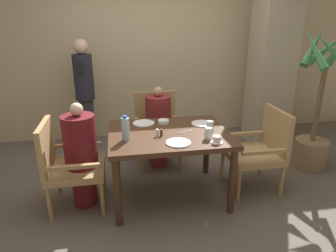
# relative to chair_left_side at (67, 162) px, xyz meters

# --- Properties ---
(ground_plane) EXTENTS (16.00, 16.00, 0.00)m
(ground_plane) POSITION_rel_chair_left_side_xyz_m (1.03, 0.00, -0.49)
(ground_plane) COLOR #60564C
(wall_back) EXTENTS (8.00, 0.06, 2.80)m
(wall_back) POSITION_rel_chair_left_side_xyz_m (1.03, 1.94, 0.91)
(wall_back) COLOR #C6B289
(wall_back) RESTS_ON ground_plane
(pillar_stone) EXTENTS (0.53, 0.53, 2.70)m
(pillar_stone) POSITION_rel_chair_left_side_xyz_m (2.80, 1.29, 0.86)
(pillar_stone) COLOR tan
(pillar_stone) RESTS_ON ground_plane
(dining_table) EXTENTS (1.22, 0.96, 0.74)m
(dining_table) POSITION_rel_chair_left_side_xyz_m (1.03, 0.00, 0.16)
(dining_table) COLOR #422819
(dining_table) RESTS_ON ground_plane
(chair_left_side) EXTENTS (0.56, 0.56, 0.91)m
(chair_left_side) POSITION_rel_chair_left_side_xyz_m (0.00, 0.00, 0.00)
(chair_left_side) COLOR #A88451
(chair_left_side) RESTS_ON ground_plane
(diner_in_left_chair) EXTENTS (0.32, 0.32, 1.09)m
(diner_in_left_chair) POSITION_rel_chair_left_side_xyz_m (0.15, 0.00, 0.07)
(diner_in_left_chair) COLOR #5B1419
(diner_in_left_chair) RESTS_ON ground_plane
(chair_far_side) EXTENTS (0.56, 0.56, 0.91)m
(chair_far_side) POSITION_rel_chair_left_side_xyz_m (1.03, 0.90, 0.00)
(chair_far_side) COLOR #A88451
(chair_far_side) RESTS_ON ground_plane
(diner_in_far_chair) EXTENTS (0.32, 0.32, 1.05)m
(diner_in_far_chair) POSITION_rel_chair_left_side_xyz_m (1.03, 0.75, 0.05)
(diner_in_far_chair) COLOR maroon
(diner_in_far_chair) RESTS_ON ground_plane
(chair_right_side) EXTENTS (0.56, 0.56, 0.91)m
(chair_right_side) POSITION_rel_chair_left_side_xyz_m (2.06, 0.00, 0.00)
(chair_right_side) COLOR #A88451
(chair_right_side) RESTS_ON ground_plane
(standing_host) EXTENTS (0.27, 0.30, 1.58)m
(standing_host) POSITION_rel_chair_left_side_xyz_m (0.09, 1.50, 0.36)
(standing_host) COLOR #2D2D33
(standing_host) RESTS_ON ground_plane
(potted_palm) EXTENTS (0.65, 0.66, 1.81)m
(potted_palm) POSITION_rel_chair_left_side_xyz_m (2.95, 0.33, 0.17)
(potted_palm) COLOR #896B4C
(potted_palm) RESTS_ON ground_plane
(plate_main_left) EXTENTS (0.24, 0.24, 0.01)m
(plate_main_left) POSITION_rel_chair_left_side_xyz_m (1.07, -0.30, 0.26)
(plate_main_left) COLOR white
(plate_main_left) RESTS_ON dining_table
(plate_main_right) EXTENTS (0.24, 0.24, 0.01)m
(plate_main_right) POSITION_rel_chair_left_side_xyz_m (1.44, 0.18, 0.26)
(plate_main_right) COLOR white
(plate_main_right) RESTS_ON dining_table
(plate_dessert_center) EXTENTS (0.24, 0.24, 0.01)m
(plate_dessert_center) POSITION_rel_chair_left_side_xyz_m (0.80, 0.31, 0.26)
(plate_dessert_center) COLOR white
(plate_dessert_center) RESTS_ON dining_table
(teacup_with_saucer) EXTENTS (0.11, 0.11, 0.07)m
(teacup_with_saucer) POSITION_rel_chair_left_side_xyz_m (1.42, -0.35, 0.28)
(teacup_with_saucer) COLOR white
(teacup_with_saucer) RESTS_ON dining_table
(bowl_small) EXTENTS (0.12, 0.12, 0.04)m
(bowl_small) POSITION_rel_chair_left_side_xyz_m (1.02, 0.28, 0.27)
(bowl_small) COLOR white
(bowl_small) RESTS_ON dining_table
(water_bottle) EXTENTS (0.08, 0.08, 0.24)m
(water_bottle) POSITION_rel_chair_left_side_xyz_m (0.59, -0.13, 0.36)
(water_bottle) COLOR #A3C6DB
(water_bottle) RESTS_ON dining_table
(glass_tall_near) EXTENTS (0.07, 0.07, 0.11)m
(glass_tall_near) POSITION_rel_chair_left_side_xyz_m (1.38, -0.24, 0.30)
(glass_tall_near) COLOR silver
(glass_tall_near) RESTS_ON dining_table
(glass_tall_mid) EXTENTS (0.07, 0.07, 0.11)m
(glass_tall_mid) POSITION_rel_chair_left_side_xyz_m (1.45, -0.05, 0.30)
(glass_tall_mid) COLOR silver
(glass_tall_mid) RESTS_ON dining_table
(salt_shaker) EXTENTS (0.03, 0.03, 0.07)m
(salt_shaker) POSITION_rel_chair_left_side_xyz_m (0.90, -0.09, 0.29)
(salt_shaker) COLOR white
(salt_shaker) RESTS_ON dining_table
(pepper_shaker) EXTENTS (0.03, 0.03, 0.07)m
(pepper_shaker) POSITION_rel_chair_left_side_xyz_m (0.94, -0.09, 0.28)
(pepper_shaker) COLOR #4C3D2D
(pepper_shaker) RESTS_ON dining_table
(fork_beside_plate) EXTENTS (0.18, 0.08, 0.00)m
(fork_beside_plate) POSITION_rel_chair_left_side_xyz_m (1.21, -0.02, 0.25)
(fork_beside_plate) COLOR silver
(fork_beside_plate) RESTS_ON dining_table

